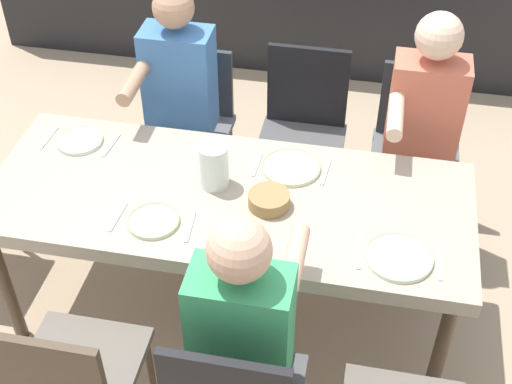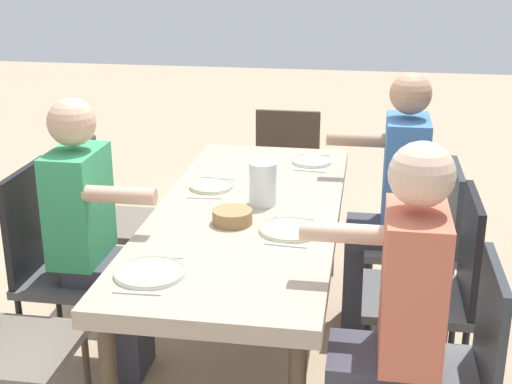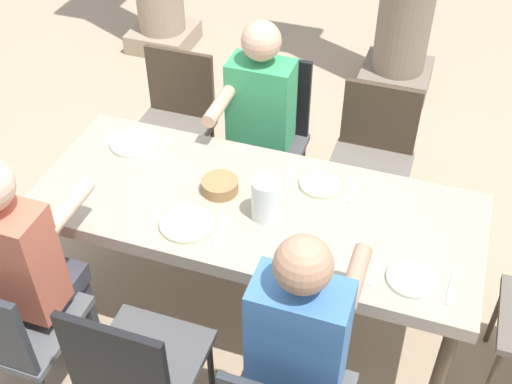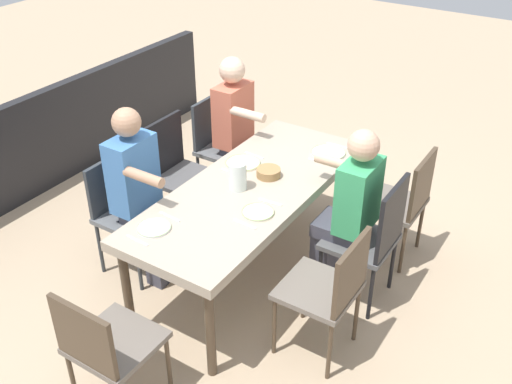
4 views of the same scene
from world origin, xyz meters
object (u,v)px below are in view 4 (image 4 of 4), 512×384
Objects in this scene: diner_guest_third at (141,192)px; bread_basket at (269,173)px; plate_1 at (243,163)px; chair_west_south at (221,142)px; plate_3 at (154,227)px; chair_west_north at (403,199)px; chair_east_south at (125,207)px; dining_table at (251,194)px; plate_0 at (328,152)px; water_pitcher at (237,177)px; chair_mid_south at (177,168)px; chair_mid_north at (373,235)px; diner_man_white at (348,208)px; chair_head_east at (105,344)px; diner_woman_green at (239,129)px; plate_2 at (258,212)px; chair_east_north at (330,287)px.

bread_basket is at bearing 131.04° from diner_guest_third.
bread_basket reaches higher than plate_1.
chair_west_south is 1.66m from plate_3.
chair_east_south is at bearing -54.23° from chair_west_north.
plate_0 reaches higher than dining_table.
bread_basket is at bearing -20.56° from plate_0.
chair_east_south is 4.39× the size of water_pitcher.
chair_west_north is 0.68× the size of diner_guest_third.
chair_mid_south is (0.58, -1.66, 0.03)m from chair_west_north.
chair_mid_north is (0.58, 0.01, 0.03)m from chair_west_north.
chair_mid_south is at bearing -179.47° from chair_east_south.
plate_0 is (-0.50, -0.41, 0.08)m from diner_man_white.
diner_woman_green is at bearing -164.28° from chair_head_east.
diner_guest_third reaches higher than chair_west_north.
plate_2 is 0.34m from water_pitcher.
chair_head_east is 0.77m from plate_3.
dining_table is at bearing -76.00° from chair_mid_north.
chair_mid_north reaches higher than plate_1.
bread_basket is (0.03, -0.61, 0.10)m from diner_man_white.
chair_head_east is 1.70m from plate_1.
chair_east_north is 1.65m from chair_east_south.
chair_west_south is 1.58m from diner_man_white.
chair_east_south is (1.19, 0.00, -0.02)m from chair_west_south.
diner_guest_third reaches higher than plate_3.
chair_mid_north is at bearing 91.85° from bread_basket.
plate_0 is 0.57m from bread_basket.
chair_east_south is at bearing -9.52° from diner_woman_green.
chair_mid_north is at bearing 107.20° from water_pitcher.
chair_east_south is 4.12× the size of plate_2.
chair_west_south is (0.00, -1.65, 0.02)m from chair_west_north.
dining_table is 1.59× the size of diner_man_white.
plate_1 is (-1.66, -0.22, 0.27)m from chair_head_east.
chair_west_north is at bearing 118.02° from plate_1.
plate_2 is (-1.18, 0.22, 0.27)m from chair_head_east.
diner_woman_green is at bearing 160.55° from chair_mid_south.
bread_basket is (0.05, 0.25, 0.02)m from plate_1.
chair_mid_south reaches higher than plate_1.
chair_mid_north reaches higher than chair_west_south.
chair_east_north is (0.61, 1.65, -0.02)m from chair_mid_south.
bread_basket is (0.61, 0.66, 0.08)m from diner_woman_green.
plate_1 is (0.48, -0.45, 0.00)m from plate_0.
water_pitcher reaches higher than chair_west_south.
diner_woman_green reaches higher than bread_basket.
diner_woman_green is (0.00, 0.20, 0.17)m from chair_west_south.
plate_2 is at bearing 98.07° from chair_east_south.
diner_woman_green is 1.03× the size of diner_man_white.
chair_mid_south is 0.87m from water_pitcher.
plate_0 is 0.97m from plate_2.
chair_west_south is 0.58m from chair_mid_south.
plate_1 is 0.35m from water_pitcher.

